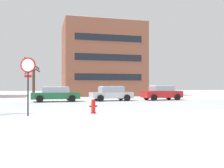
{
  "coord_description": "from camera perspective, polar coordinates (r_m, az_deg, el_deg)",
  "views": [
    {
      "loc": [
        -1.89,
        -14.71,
        1.51
      ],
      "look_at": [
        3.52,
        5.86,
        1.65
      ],
      "focal_mm": 40.87,
      "sensor_mm": 36.0,
      "label": 1
    }
  ],
  "objects": [
    {
      "name": "fire_hydrant",
      "position": [
        13.89,
        -4.2,
        -4.87
      ],
      "size": [
        0.44,
        0.3,
        0.84
      ],
      "color": "red",
      "rests_on": "ground"
    },
    {
      "name": "parked_car_green",
      "position": [
        24.5,
        -12.55,
        -2.18
      ],
      "size": [
        4.48,
        2.21,
        1.43
      ],
      "color": "#1E6038",
      "rests_on": "ground"
    },
    {
      "name": "parked_car_red",
      "position": [
        27.11,
        11.04,
        -1.92
      ],
      "size": [
        4.13,
        2.13,
        1.52
      ],
      "color": "red",
      "rests_on": "ground"
    },
    {
      "name": "tree_far_right",
      "position": [
        28.89,
        -17.2,
        1.28
      ],
      "size": [
        1.68,
        1.94,
        4.54
      ],
      "color": "#423326",
      "rests_on": "ground"
    },
    {
      "name": "ground_plane",
      "position": [
        14.91,
        -7.4,
        -6.18
      ],
      "size": [
        120.0,
        120.0,
        0.0
      ],
      "primitive_type": "plane",
      "color": "white"
    },
    {
      "name": "stop_sign",
      "position": [
        13.26,
        -18.27,
        1.94
      ],
      "size": [
        0.74,
        0.2,
        2.91
      ],
      "color": "black",
      "rests_on": "ground"
    },
    {
      "name": "building_far_right",
      "position": [
        38.79,
        -2.12,
        5.4
      ],
      "size": [
        11.7,
        8.15,
        10.82
      ],
      "color": "brown",
      "rests_on": "ground"
    },
    {
      "name": "parked_car_silver",
      "position": [
        25.35,
        -0.2,
        -2.12
      ],
      "size": [
        4.2,
        2.25,
        1.45
      ],
      "color": "silver",
      "rests_on": "ground"
    },
    {
      "name": "road_surface",
      "position": [
        18.79,
        -8.93,
        -4.97
      ],
      "size": [
        80.0,
        9.84,
        0.0
      ],
      "color": "silver",
      "rests_on": "ground"
    }
  ]
}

